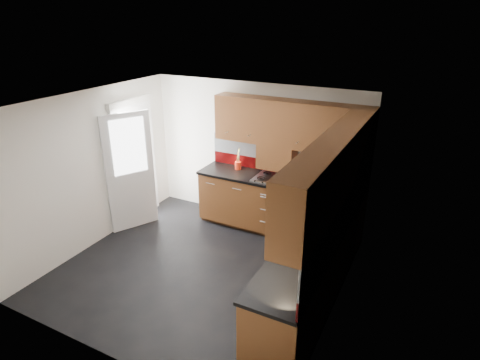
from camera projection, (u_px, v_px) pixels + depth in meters
The scene contains 14 objects.
room at pixel (197, 172), 5.19m from camera, with size 4.00×3.80×2.64m.
base_cabinets at pixel (290, 237), 5.74m from camera, with size 2.70×3.20×0.95m.
countertop at pixel (291, 207), 5.55m from camera, with size 2.72×3.22×0.04m.
backsplash at pixel (313, 185), 5.53m from camera, with size 2.70×3.20×0.54m.
upper_cabinets at pixel (309, 144), 5.18m from camera, with size 2.50×3.20×0.72m.
extractor_hood at pixel (277, 156), 6.43m from camera, with size 0.60×0.33×0.40m, color #593313.
glass_cabinet at pixel (352, 142), 5.20m from camera, with size 0.32×0.80×0.66m.
back_door at pixel (134, 166), 6.74m from camera, with size 0.42×1.19×2.04m.
gas_hob at pixel (272, 179), 6.42m from camera, with size 0.58×0.51×0.05m.
utensil_pot at pixel (238, 164), 6.82m from camera, with size 0.11×0.11×0.38m.
toaster at pixel (309, 177), 6.32m from camera, with size 0.26×0.19×0.17m.
food_processor at pixel (338, 196), 5.57m from camera, with size 0.16×0.16×0.27m.
paper_towel at pixel (324, 234), 4.63m from camera, with size 0.11×0.11×0.22m, color white.
orange_cloth at pixel (333, 202), 5.64m from camera, with size 0.13×0.11×0.01m, color #EE3F1A.
Camera 1 is at (2.70, -4.04, 3.42)m, focal length 30.00 mm.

